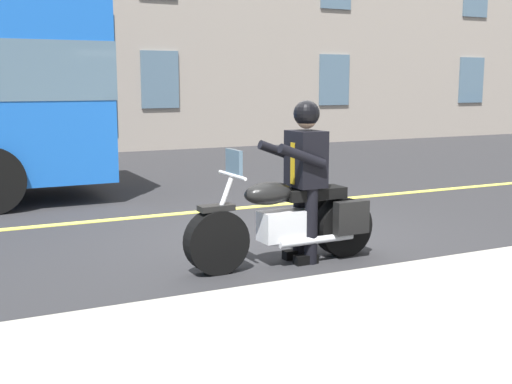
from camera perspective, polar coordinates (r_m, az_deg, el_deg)
ground_plane at (r=8.22m, az=1.88°, el=-4.04°), size 80.00×80.00×0.00m
lane_center_stripe at (r=9.99m, az=-3.49°, el=-1.59°), size 60.00×0.16×0.01m
motorcycle_main at (r=7.02m, az=2.89°, el=-2.62°), size 2.21×0.61×1.26m
rider_main at (r=7.02m, az=4.25°, el=2.20°), size 0.63×0.55×1.74m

